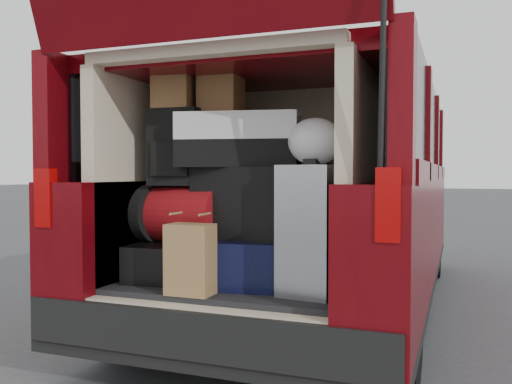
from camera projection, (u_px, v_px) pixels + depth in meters
minivan at (315, 201)px, 4.52m from camera, size 1.90×5.35×2.77m
load_floor at (245, 327)px, 3.06m from camera, size 1.24×1.05×0.55m
black_hardshell at (171, 260)px, 3.07m from camera, size 0.42×0.54×0.20m
navy_hardshell at (246, 260)px, 2.94m from camera, size 0.54×0.63×0.25m
silver_roller at (316, 229)px, 2.71m from camera, size 0.31×0.45×0.64m
kraft_bag at (190, 259)px, 2.65m from camera, size 0.23×0.14×0.35m
red_duffel at (186, 214)px, 3.05m from camera, size 0.55×0.41×0.32m
black_soft_case at (247, 203)px, 2.93m from camera, size 0.57×0.39×0.38m
backpack at (177, 147)px, 3.03m from camera, size 0.30×0.19×0.43m
twotone_duffel at (240, 141)px, 2.95m from camera, size 0.70×0.46×0.29m
grocery_sack_lower at (174, 92)px, 3.02m from camera, size 0.23×0.20×0.19m
grocery_sack_upper at (221, 96)px, 3.02m from camera, size 0.23×0.19×0.22m
plastic_bag_right at (315, 142)px, 2.69m from camera, size 0.31×0.30×0.24m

